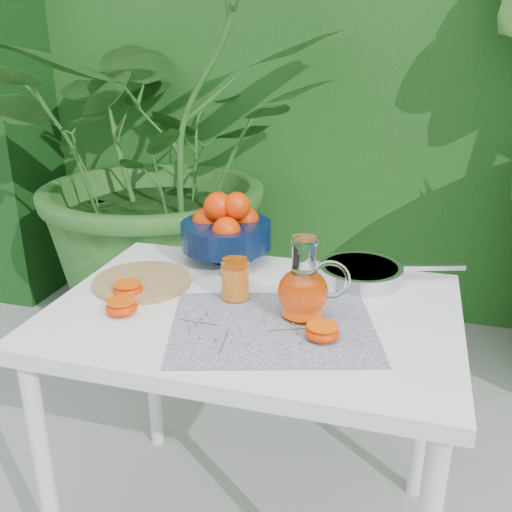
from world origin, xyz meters
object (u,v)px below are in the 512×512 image
(cutting_board, at_px, (142,282))
(fruit_bowl, at_px, (226,229))
(juice_pitcher, at_px, (304,290))
(saute_pan, at_px, (362,272))
(white_table, at_px, (254,336))

(cutting_board, xyz_separation_m, fruit_bowl, (0.16, 0.24, 0.09))
(fruit_bowl, distance_m, juice_pitcher, 0.43)
(juice_pitcher, relative_size, saute_pan, 0.47)
(white_table, height_order, saute_pan, saute_pan)
(cutting_board, bearing_deg, saute_pan, 18.65)
(saute_pan, bearing_deg, cutting_board, -161.35)
(juice_pitcher, bearing_deg, cutting_board, 171.22)
(fruit_bowl, distance_m, saute_pan, 0.42)
(white_table, xyz_separation_m, saute_pan, (0.24, 0.24, 0.11))
(white_table, distance_m, juice_pitcher, 0.20)
(cutting_board, distance_m, saute_pan, 0.60)
(fruit_bowl, relative_size, juice_pitcher, 1.72)
(white_table, distance_m, cutting_board, 0.35)
(cutting_board, relative_size, juice_pitcher, 1.32)
(white_table, bearing_deg, cutting_board, 171.17)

